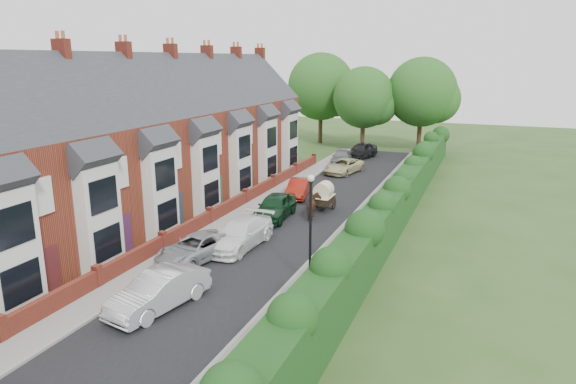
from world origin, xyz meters
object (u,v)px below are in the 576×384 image
Objects in this scene: car_silver_b at (197,247)px; car_beige at (344,166)px; car_grey at (342,157)px; car_black at (361,151)px; horse at (314,207)px; horse_cart at (324,194)px; car_red at (299,188)px; car_white at (240,234)px; car_silver_a at (159,291)px; lamppost at (310,215)px; car_green at (275,206)px.

car_beige is at bearing 100.52° from car_silver_b.
car_grey is 3.63m from car_black.
horse is (2.22, -21.54, -0.01)m from car_black.
car_beige is 2.50× the size of horse.
horse_cart reaches higher than car_grey.
car_black is 19.63m from horse_cart.
car_grey is at bearing -94.03° from horse.
horse_cart is at bearing -88.32° from car_grey.
car_beige is (0.89, 9.20, -0.02)m from car_red.
car_white is at bearing 57.25° from horse.
car_grey is 18.39m from horse.
horse is at bearing -69.25° from car_beige.
car_black reaches higher than horse.
car_silver_a is at bearing -96.85° from horse_cart.
car_grey is 1.60× the size of horse_cart.
lamppost is 6.96m from car_silver_b.
car_red reaches higher than car_silver_b.
lamppost is 1.09× the size of car_black.
car_beige is at bearing 102.06° from lamppost.
horse_cart is (2.11, 8.43, 0.38)m from car_white.
car_red is 13.36m from car_grey.
car_silver_a is at bearing -77.15° from car_beige.
horse_cart is (-0.00, 2.03, 0.35)m from horse.
car_green is 5.62m from car_red.
horse reaches higher than car_grey.
car_black is (0.60, 16.80, 0.13)m from car_red.
lamppost is at bearing -27.79° from car_white.
car_silver_a is 0.90× the size of car_white.
car_green is 1.69× the size of horse_cart.
lamppost is 0.98× the size of car_white.
car_black is (1.11, 30.36, 0.15)m from car_silver_b.
car_green is (0.97, 7.96, 0.15)m from car_silver_b.
car_black reaches higher than car_red.
car_silver_a is 7.67m from car_white.
car_silver_b is at bearing -100.04° from car_grey.
car_green is 22.40m from car_black.
lamppost is 10.26m from horse.
car_silver_a is at bearing -97.32° from car_red.
car_silver_b reaches higher than car_grey.
lamppost reaches higher than car_silver_b.
car_silver_b is 30.38m from car_black.
car_red is at bearing 112.53° from lamppost.
car_silver_b is 2.72m from car_white.
car_silver_a is 1.07× the size of car_grey.
car_silver_a reaches higher than car_red.
lamppost reaches higher than car_beige.
car_white is 1.29× the size of car_red.
car_white is at bearing -97.19° from car_grey.
lamppost is 2.74× the size of horse.
horse_cart is (2.36, 2.90, 0.34)m from car_green.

